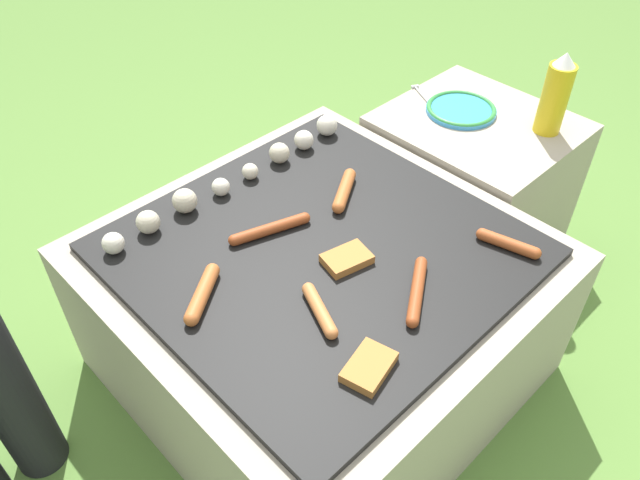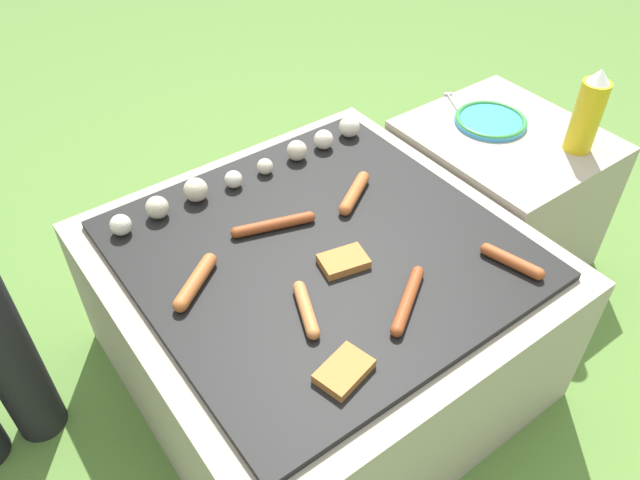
{
  "view_description": "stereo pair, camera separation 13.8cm",
  "coord_description": "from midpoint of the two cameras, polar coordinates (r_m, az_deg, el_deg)",
  "views": [
    {
      "loc": [
        -0.71,
        -0.73,
        1.39
      ],
      "look_at": [
        0.0,
        0.0,
        0.45
      ],
      "focal_mm": 35.0,
      "sensor_mm": 36.0,
      "label": 1
    },
    {
      "loc": [
        -0.61,
        -0.82,
        1.39
      ],
      "look_at": [
        0.0,
        0.0,
        0.45
      ],
      "focal_mm": 35.0,
      "sensor_mm": 36.0,
      "label": 2
    }
  ],
  "objects": [
    {
      "name": "sausage_back_left",
      "position": [
        1.42,
        14.21,
        -0.44
      ],
      "size": [
        0.06,
        0.14,
        0.03
      ],
      "color": "#A34C23",
      "rests_on": "grill"
    },
    {
      "name": "sausage_mid_left",
      "position": [
        1.43,
        -7.36,
        0.89
      ],
      "size": [
        0.19,
        0.08,
        0.03
      ],
      "color": "#93421E",
      "rests_on": "grill"
    },
    {
      "name": "condiment_bottle",
      "position": [
        1.81,
        18.68,
        12.36
      ],
      "size": [
        0.07,
        0.07,
        0.23
      ],
      "color": "gold",
      "rests_on": "side_ledge"
    },
    {
      "name": "mushroom_row",
      "position": [
        1.58,
        -10.14,
        5.74
      ],
      "size": [
        0.72,
        0.07,
        0.06
      ],
      "color": "silver",
      "rests_on": "grill"
    },
    {
      "name": "bread_slice_center",
      "position": [
        1.16,
        1.05,
        -11.71
      ],
      "size": [
        0.12,
        0.09,
        0.02
      ],
      "color": "#B27033",
      "rests_on": "grill"
    },
    {
      "name": "plate_colorful",
      "position": [
        1.89,
        10.72,
        11.58
      ],
      "size": [
        0.2,
        0.2,
        0.02
      ],
      "color": "#338CCC",
      "rests_on": "side_ledge"
    },
    {
      "name": "sausage_front_left",
      "position": [
        1.31,
        -13.72,
        -4.94
      ],
      "size": [
        0.14,
        0.11,
        0.03
      ],
      "color": "#B7602D",
      "rests_on": "grill"
    },
    {
      "name": "fork_utensil",
      "position": [
        1.94,
        7.5,
        12.7
      ],
      "size": [
        0.09,
        0.16,
        0.01
      ],
      "color": "silver",
      "rests_on": "side_ledge"
    },
    {
      "name": "sausage_back_right",
      "position": [
        1.29,
        5.84,
        -4.79
      ],
      "size": [
        0.17,
        0.12,
        0.03
      ],
      "color": "#93421E",
      "rests_on": "grill"
    },
    {
      "name": "grill",
      "position": [
        1.55,
        -2.56,
        -6.66
      ],
      "size": [
        0.91,
        0.91,
        0.43
      ],
      "color": "#A89E8C",
      "rests_on": "ground_plane"
    },
    {
      "name": "bread_slice_right",
      "position": [
        1.35,
        -0.45,
        -1.87
      ],
      "size": [
        0.11,
        0.09,
        0.02
      ],
      "color": "#B27033",
      "rests_on": "grill"
    },
    {
      "name": "side_ledge",
      "position": [
        1.98,
        11.51,
        5.14
      ],
      "size": [
        0.47,
        0.52,
        0.43
      ],
      "color": "#A89E8C",
      "rests_on": "ground_plane"
    },
    {
      "name": "ground_plane",
      "position": [
        1.72,
        -2.34,
        -11.37
      ],
      "size": [
        14.0,
        14.0,
        0.0
      ],
      "primitive_type": "plane",
      "color": "#567F38"
    },
    {
      "name": "sausage_front_right",
      "position": [
        1.52,
        -0.36,
        4.45
      ],
      "size": [
        0.14,
        0.1,
        0.03
      ],
      "color": "#B7602D",
      "rests_on": "grill"
    },
    {
      "name": "sausage_front_center",
      "position": [
        1.25,
        -3.23,
        -6.58
      ],
      "size": [
        0.07,
        0.14,
        0.03
      ],
      "color": "#C6753D",
      "rests_on": "grill"
    }
  ]
}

